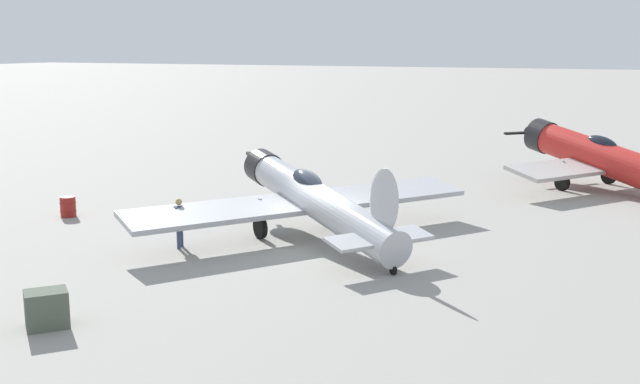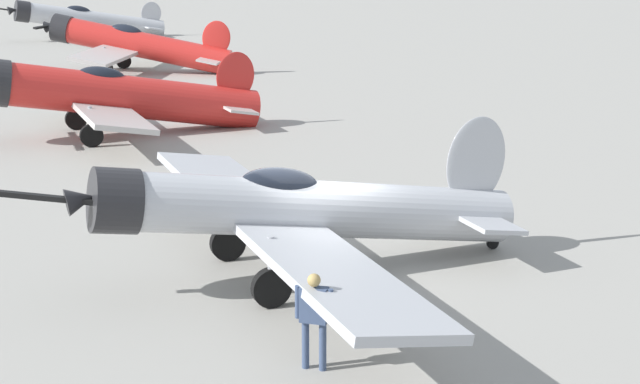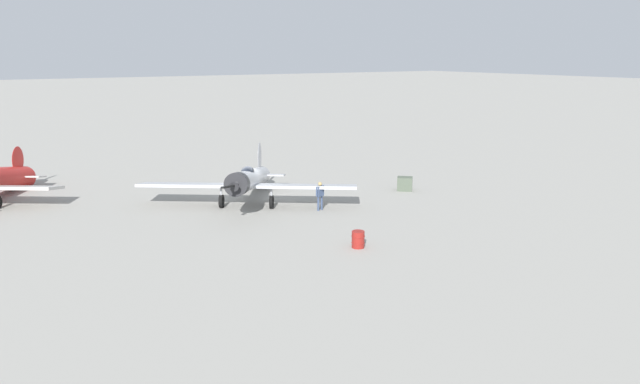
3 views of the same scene
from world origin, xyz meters
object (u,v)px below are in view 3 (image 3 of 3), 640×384
(fuel_drum, at_px, (358,239))
(airplane_foreground, at_px, (249,180))
(equipment_crate, at_px, (405,184))
(ground_crew_mechanic, at_px, (320,193))

(fuel_drum, bearing_deg, airplane_foreground, 93.49)
(airplane_foreground, xyz_separation_m, fuel_drum, (0.64, -10.44, -1.05))
(equipment_crate, xyz_separation_m, fuel_drum, (-9.74, -8.11, -0.06))
(equipment_crate, relative_size, fuel_drum, 1.55)
(fuel_drum, bearing_deg, ground_crew_mechanic, 72.32)
(equipment_crate, distance_m, fuel_drum, 12.67)
(ground_crew_mechanic, bearing_deg, equipment_crate, 83.91)
(airplane_foreground, bearing_deg, ground_crew_mechanic, 73.07)
(ground_crew_mechanic, xyz_separation_m, fuel_drum, (-2.17, -6.80, -0.62))
(ground_crew_mechanic, distance_m, fuel_drum, 7.16)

